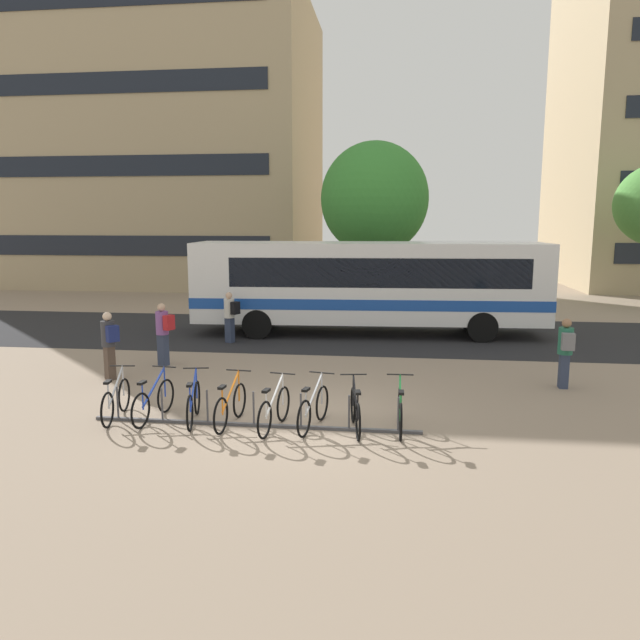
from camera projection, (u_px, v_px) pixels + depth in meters
The scene contains 18 objects.
ground at pixel (302, 417), 12.29m from camera, with size 200.00×200.00×0.00m, color gray.
bus_lane_asphalt at pixel (342, 333), 21.33m from camera, with size 80.00×7.20×0.01m, color #232326.
city_bus at pixel (367, 284), 20.94m from camera, with size 12.13×3.16×3.20m.
bike_rack at pixel (254, 422), 11.70m from camera, with size 6.48×0.13×0.70m.
parked_bicycle_silver_0 at pixel (116, 401), 12.09m from camera, with size 0.52×1.72×0.99m.
parked_bicycle_blue_1 at pixel (154, 401), 12.03m from camera, with size 0.52×1.72×0.99m.
parked_bicycle_blue_2 at pixel (194, 404), 11.90m from camera, with size 0.53×1.70×0.99m.
parked_bicycle_orange_3 at pixel (230, 406), 11.72m from camera, with size 0.52×1.72×0.99m.
parked_bicycle_white_4 at pixel (274, 410), 11.49m from camera, with size 0.52×1.71×0.99m.
parked_bicycle_silver_5 at pixel (313, 409), 11.55m from camera, with size 0.56×1.69×0.99m.
parked_bicycle_black_6 at pixel (355, 412), 11.40m from camera, with size 0.52×1.71×0.99m.
parked_bicycle_green_7 at pixel (400, 412), 11.39m from camera, with size 0.52×1.72×0.99m.
commuter_navy_pack_0 at pixel (109, 341), 14.98m from camera, with size 0.60×0.57×1.72m.
commuter_red_pack_1 at pixel (163, 330), 16.47m from camera, with size 0.60×0.50×1.73m.
commuter_grey_pack_2 at pixel (565, 349), 14.22m from camera, with size 0.36×0.53×1.68m.
commuter_black_pack_3 at pixel (230, 314), 19.58m from camera, with size 0.60×0.51×1.66m.
street_tree_1 at pixel (375, 199), 26.77m from camera, with size 4.77×4.77×7.40m.
building_left_wing at pixel (152, 148), 38.84m from camera, with size 20.56×13.26×17.13m.
Camera 1 is at (1.81, -11.66, 3.96)m, focal length 33.89 mm.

